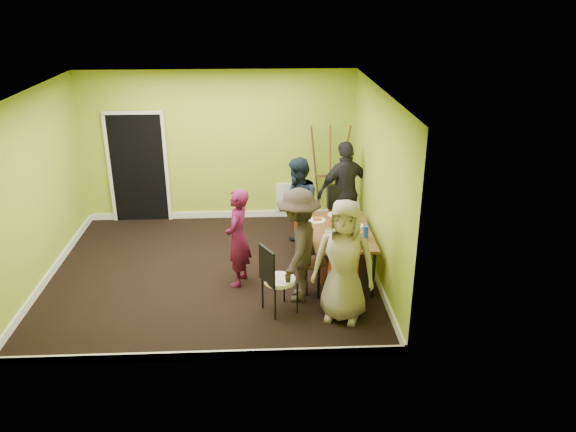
# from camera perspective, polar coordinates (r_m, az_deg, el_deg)

# --- Properties ---
(ground) EXTENTS (5.00, 5.00, 0.00)m
(ground) POSITION_cam_1_polar(r_m,az_deg,el_deg) (8.90, -7.57, -5.64)
(ground) COLOR black
(ground) RESTS_ON ground
(room_walls) EXTENTS (5.04, 4.54, 2.82)m
(room_walls) POSITION_cam_1_polar(r_m,az_deg,el_deg) (8.52, -8.04, 0.37)
(room_walls) COLOR #A4BE31
(room_walls) RESTS_ON ground
(dining_table) EXTENTS (0.90, 1.50, 0.75)m
(dining_table) POSITION_cam_1_polar(r_m,az_deg,el_deg) (8.47, 5.35, -1.80)
(dining_table) COLOR black
(dining_table) RESTS_ON ground
(chair_left_far) EXTENTS (0.47, 0.47, 1.09)m
(chair_left_far) POSITION_cam_1_polar(r_m,az_deg,el_deg) (9.04, 1.54, -0.69)
(chair_left_far) COLOR red
(chair_left_far) RESTS_ON ground
(chair_left_near) EXTENTS (0.39, 0.39, 0.94)m
(chair_left_near) POSITION_cam_1_polar(r_m,az_deg,el_deg) (8.11, 1.93, -4.19)
(chair_left_near) COLOR red
(chair_left_near) RESTS_ON ground
(chair_back_end) EXTENTS (0.47, 0.54, 1.04)m
(chair_back_end) POSITION_cam_1_polar(r_m,az_deg,el_deg) (9.57, 5.32, 1.35)
(chair_back_end) COLOR red
(chair_back_end) RESTS_ON ground
(chair_front_end) EXTENTS (0.47, 0.48, 1.02)m
(chair_front_end) POSITION_cam_1_polar(r_m,az_deg,el_deg) (7.73, 5.65, -5.30)
(chair_front_end) COLOR red
(chair_front_end) RESTS_ON ground
(chair_bentwood) EXTENTS (0.53, 0.52, 0.99)m
(chair_bentwood) POSITION_cam_1_polar(r_m,az_deg,el_deg) (7.55, -1.31, -6.14)
(chair_bentwood) COLOR black
(chair_bentwood) RESTS_ON ground
(easel) EXTENTS (0.75, 0.70, 1.86)m
(easel) POSITION_cam_1_polar(r_m,az_deg,el_deg) (10.45, 4.17, 4.29)
(easel) COLOR brown
(easel) RESTS_ON ground
(plate_near_left) EXTENTS (0.27, 0.27, 0.01)m
(plate_near_left) POSITION_cam_1_polar(r_m,az_deg,el_deg) (8.77, 2.98, -0.43)
(plate_near_left) COLOR white
(plate_near_left) RESTS_ON dining_table
(plate_near_right) EXTENTS (0.22, 0.22, 0.01)m
(plate_near_right) POSITION_cam_1_polar(r_m,az_deg,el_deg) (8.04, 4.44, -2.67)
(plate_near_right) COLOR white
(plate_near_right) RESTS_ON dining_table
(plate_far_back) EXTENTS (0.26, 0.26, 0.01)m
(plate_far_back) POSITION_cam_1_polar(r_m,az_deg,el_deg) (9.01, 4.86, 0.16)
(plate_far_back) COLOR white
(plate_far_back) RESTS_ON dining_table
(plate_far_front) EXTENTS (0.25, 0.25, 0.01)m
(plate_far_front) POSITION_cam_1_polar(r_m,az_deg,el_deg) (7.95, 6.17, -3.02)
(plate_far_front) COLOR white
(plate_far_front) RESTS_ON dining_table
(plate_wall_back) EXTENTS (0.26, 0.26, 0.01)m
(plate_wall_back) POSITION_cam_1_polar(r_m,az_deg,el_deg) (8.63, 6.80, -0.95)
(plate_wall_back) COLOR white
(plate_wall_back) RESTS_ON dining_table
(plate_wall_front) EXTENTS (0.26, 0.26, 0.01)m
(plate_wall_front) POSITION_cam_1_polar(r_m,az_deg,el_deg) (8.30, 7.29, -1.94)
(plate_wall_front) COLOR white
(plate_wall_front) RESTS_ON dining_table
(thermos) EXTENTS (0.07, 0.07, 0.23)m
(thermos) POSITION_cam_1_polar(r_m,az_deg,el_deg) (8.48, 5.50, -0.54)
(thermos) COLOR white
(thermos) RESTS_ON dining_table
(blue_bottle) EXTENTS (0.08, 0.08, 0.22)m
(blue_bottle) POSITION_cam_1_polar(r_m,az_deg,el_deg) (8.14, 7.88, -1.72)
(blue_bottle) COLOR #193EBD
(blue_bottle) RESTS_ON dining_table
(orange_bottle) EXTENTS (0.04, 0.04, 0.08)m
(orange_bottle) POSITION_cam_1_polar(r_m,az_deg,el_deg) (8.54, 4.46, -0.88)
(orange_bottle) COLOR red
(orange_bottle) RESTS_ON dining_table
(glass_mid) EXTENTS (0.06, 0.06, 0.09)m
(glass_mid) POSITION_cam_1_polar(r_m,az_deg,el_deg) (8.56, 4.55, -0.78)
(glass_mid) COLOR black
(glass_mid) RESTS_ON dining_table
(glass_back) EXTENTS (0.07, 0.07, 0.10)m
(glass_back) POSITION_cam_1_polar(r_m,az_deg,el_deg) (8.87, 5.99, 0.07)
(glass_back) COLOR black
(glass_back) RESTS_ON dining_table
(glass_front) EXTENTS (0.06, 0.06, 0.10)m
(glass_front) POSITION_cam_1_polar(r_m,az_deg,el_deg) (8.04, 6.20, -2.41)
(glass_front) COLOR black
(glass_front) RESTS_ON dining_table
(cup_a) EXTENTS (0.12, 0.12, 0.10)m
(cup_a) POSITION_cam_1_polar(r_m,az_deg,el_deg) (8.22, 4.23, -1.76)
(cup_a) COLOR white
(cup_a) RESTS_ON dining_table
(cup_b) EXTENTS (0.10, 0.10, 0.09)m
(cup_b) POSITION_cam_1_polar(r_m,az_deg,el_deg) (8.47, 5.98, -1.08)
(cup_b) COLOR white
(cup_b) RESTS_ON dining_table
(person_standing) EXTENTS (0.48, 0.62, 1.49)m
(person_standing) POSITION_cam_1_polar(r_m,az_deg,el_deg) (8.22, -5.11, -2.20)
(person_standing) COLOR #550E35
(person_standing) RESTS_ON ground
(person_left_far) EXTENTS (0.71, 0.85, 1.60)m
(person_left_far) POSITION_cam_1_polar(r_m,az_deg,el_deg) (9.23, 1.02, 1.07)
(person_left_far) COLOR black
(person_left_far) RESTS_ON ground
(person_left_near) EXTENTS (0.87, 1.19, 1.64)m
(person_left_near) POSITION_cam_1_polar(r_m,az_deg,el_deg) (7.76, 1.05, -3.02)
(person_left_near) COLOR black
(person_left_near) RESTS_ON ground
(person_back_end) EXTENTS (1.11, 0.74, 1.76)m
(person_back_end) POSITION_cam_1_polar(r_m,az_deg,el_deg) (9.67, 5.85, 2.49)
(person_back_end) COLOR black
(person_back_end) RESTS_ON ground
(person_front_end) EXTENTS (0.95, 0.76, 1.68)m
(person_front_end) POSITION_cam_1_polar(r_m,az_deg,el_deg) (7.33, 5.71, -4.57)
(person_front_end) COLOR gray
(person_front_end) RESTS_ON ground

